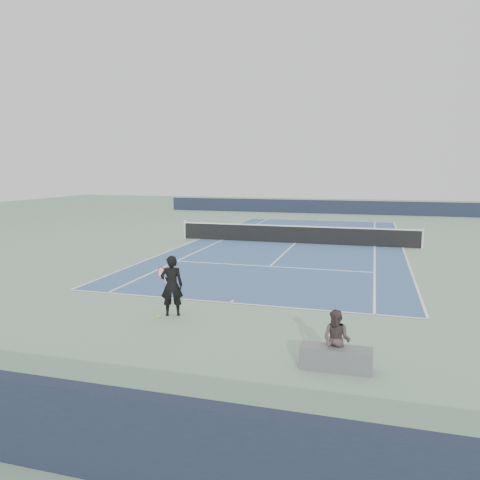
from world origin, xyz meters
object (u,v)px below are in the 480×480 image
(spectator_bench, at_px, (336,349))
(tennis_net, at_px, (295,234))
(tennis_ball, at_px, (158,316))
(tennis_player, at_px, (172,285))

(spectator_bench, bearing_deg, tennis_net, 102.13)
(tennis_ball, bearing_deg, tennis_net, 83.94)
(tennis_player, xyz_separation_m, spectator_bench, (4.56, -2.32, -0.40))
(tennis_net, height_order, tennis_ball, tennis_net)
(tennis_player, height_order, tennis_ball, tennis_player)
(tennis_net, bearing_deg, tennis_player, -95.04)
(tennis_net, height_order, spectator_bench, spectator_bench)
(spectator_bench, bearing_deg, tennis_ball, 157.32)
(tennis_net, relative_size, spectator_bench, 8.75)
(tennis_net, xyz_separation_m, spectator_bench, (3.38, -15.72, -0.08))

